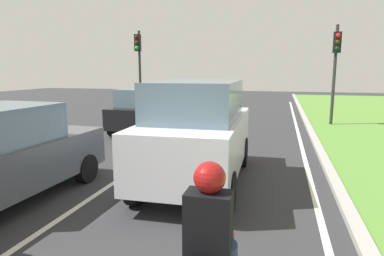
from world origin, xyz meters
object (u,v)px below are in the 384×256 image
Objects in this scene: traffic_light_near_right at (336,59)px; car_suv_ahead at (198,132)px; traffic_light_overhead_left at (139,58)px; rider_person at (209,223)px; car_hatchback_far at (143,111)px; car_sedan_left_lane at (1,156)px.

car_suv_ahead is at bearing -113.57° from traffic_light_near_right.
traffic_light_overhead_left is (-5.99, 10.50, 2.01)m from car_suv_ahead.
car_suv_ahead is 12.25m from traffic_light_overhead_left.
car_suv_ahead reaches higher than rider_person.
car_suv_ahead is at bearing -55.02° from car_hatchback_far.
rider_person is (4.86, -9.95, 0.31)m from car_hatchback_far.
car_suv_ahead is 10.21m from traffic_light_near_right.
traffic_light_near_right is 0.96× the size of traffic_light_overhead_left.
rider_person is (4.48, -2.28, 0.27)m from car_sedan_left_lane.
car_sedan_left_lane is 0.97× the size of traffic_light_near_right.
traffic_light_overhead_left reaches higher than car_sedan_left_lane.
car_suv_ahead is 3.91m from car_sedan_left_lane.
traffic_light_overhead_left is at bearing 115.09° from rider_person.
rider_person is at bearing -76.52° from car_suv_ahead.
car_hatchback_far is 8.76m from traffic_light_near_right.
car_hatchback_far is (-3.68, 5.59, -0.28)m from car_suv_ahead.
traffic_light_near_right is at bearing -7.35° from traffic_light_overhead_left.
car_hatchback_far is 3.22× the size of rider_person.
car_suv_ahead is 6.70m from car_hatchback_far.
traffic_light_near_right is (4.02, 9.21, 1.84)m from car_suv_ahead.
traffic_light_overhead_left reaches higher than car_suv_ahead.
car_suv_ahead is at bearing 33.95° from car_sedan_left_lane.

